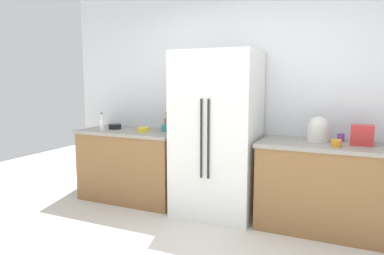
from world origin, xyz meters
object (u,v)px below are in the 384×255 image
refrigerator (217,134)px  bowl_b (115,127)px  cup_c (341,137)px  bottle_b (167,123)px  bowl_a (143,129)px  bottle_a (102,124)px  rice_cooker (318,130)px  cup_b (336,143)px  toaster (362,135)px  cup_a (165,128)px

refrigerator → bowl_b: size_ratio=11.21×
refrigerator → cup_c: 1.32m
refrigerator → bowl_b: (-1.45, 0.05, 0.01)m
bottle_b → bowl_a: 0.33m
refrigerator → bottle_a: (-1.50, -0.16, 0.06)m
cup_c → bowl_a: cup_c is taller
rice_cooker → cup_b: bearing=-53.5°
bowl_b → bowl_a: bearing=-7.8°
cup_c → bowl_b: cup_c is taller
bottle_b → bowl_a: bearing=-129.7°
rice_cooker → toaster: bearing=-6.3°
refrigerator → cup_c: (1.30, 0.24, 0.01)m
bottle_a → bowl_a: bearing=15.2°
toaster → bowl_b: size_ratio=1.26×
cup_a → bottle_a: bearing=-161.1°
bottle_a → bowl_a: size_ratio=1.54×
cup_a → toaster: bearing=-0.5°
rice_cooker → bottle_b: (-1.85, 0.10, -0.04)m
bottle_b → cup_b: size_ratio=2.44×
bottle_b → rice_cooker: bearing=-3.2°
rice_cooker → cup_a: (-1.81, -0.03, -0.08)m
rice_cooker → bowl_b: 2.53m
toaster → rice_cooker: size_ratio=0.79×
rice_cooker → bowl_b: rice_cooker is taller
bottle_a → bottle_b: bottle_b is taller
bowl_a → bottle_b: bearing=50.3°
toaster → bottle_b: bottle_b is taller
refrigerator → cup_b: refrigerator is taller
cup_a → bowl_b: cup_a is taller
refrigerator → rice_cooker: size_ratio=7.04×
toaster → bottle_a: bearing=-175.4°
refrigerator → bowl_b: bearing=178.2°
refrigerator → cup_b: 1.28m
rice_cooker → bottle_b: 1.85m
bottle_b → cup_a: 0.14m
bottle_a → cup_a: size_ratio=2.73×
bottle_a → cup_c: (2.80, 0.40, -0.04)m
bottle_b → cup_c: bearing=0.2°
refrigerator → rice_cooker: bearing=6.7°
rice_cooker → cup_b: size_ratio=2.80×
bottle_a → cup_b: bearing=0.7°
bottle_b → bowl_b: size_ratio=1.39×
toaster → bowl_a: bearing=-177.7°
rice_cooker → bowl_b: bearing=-178.2°
toaster → cup_b: 0.31m
bowl_a → bottle_a: bearing=-164.8°
toaster → bottle_b: bearing=176.2°
toaster → bottle_a: size_ratio=0.91×
toaster → bowl_a: (-2.47, -0.10, -0.07)m
toaster → bowl_b: (-2.94, -0.04, -0.07)m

